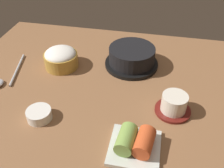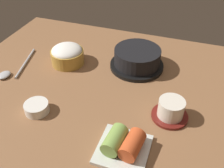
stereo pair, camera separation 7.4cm
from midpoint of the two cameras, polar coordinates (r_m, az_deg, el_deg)
The scene contains 7 objects.
dining_table at distance 78.86cm, azimuth 1.80°, elevation -1.22°, with size 100.00×76.00×2.00cm, color brown.
stone_pot at distance 85.75cm, azimuth 8.26°, elevation 5.73°, with size 18.37×18.37×6.87cm.
rice_bowl at distance 87.77cm, azimuth -7.79°, elevation 6.63°, with size 11.47×11.47×6.94cm.
tea_cup_with_saucer at distance 69.38cm, azimuth 16.30°, elevation -5.80°, with size 9.93×9.93×5.76cm.
kimchi_plate at distance 60.01cm, azimuth 6.26°, elevation -13.84°, with size 12.10×12.10×5.25cm.
side_bowl_near at distance 71.03cm, azimuth -13.98°, elevation -5.33°, with size 6.72×6.72×2.82cm.
spoon at distance 89.13cm, azimuth -19.69°, elevation 2.84°, with size 6.44×19.91×1.35cm.
Camera 2 is at (20.92, -56.92, 51.64)cm, focal length 40.04 mm.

